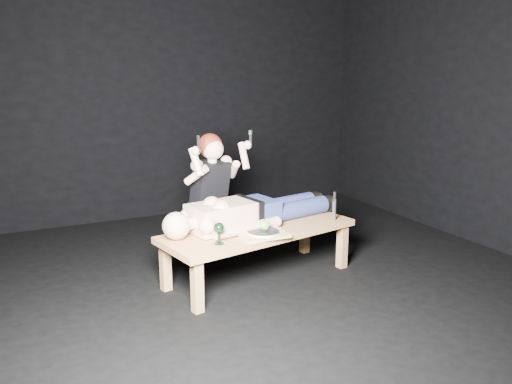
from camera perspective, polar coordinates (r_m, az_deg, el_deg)
ground at (r=4.42m, az=0.55°, el=-10.20°), size 5.00×5.00×0.00m
back_wall at (r=6.39m, az=-9.68°, el=10.76°), size 5.00×0.00×5.00m
table at (r=4.50m, az=0.28°, el=-6.65°), size 1.76×0.93×0.45m
lying_man at (r=4.52m, az=-0.14°, el=-1.70°), size 1.86×0.87×0.28m
kneeling_woman at (r=4.81m, az=-5.49°, el=-0.48°), size 0.81×0.87×1.24m
serving_tray at (r=4.22m, az=0.76°, el=-4.65°), size 0.39×0.28×0.02m
plate at (r=4.21m, az=0.76°, el=-4.37°), size 0.26×0.26×0.02m
apple at (r=4.22m, az=0.95°, el=-3.64°), size 0.08×0.08×0.08m
goblet at (r=4.01m, az=-4.05°, el=-4.50°), size 0.10×0.10×0.17m
fork_flat at (r=4.07m, az=-2.38°, el=-5.48°), size 0.11×0.16×0.01m
knife_flat at (r=4.30m, az=2.04°, el=-4.43°), size 0.08×0.17×0.01m
spoon_flat at (r=4.37m, az=1.34°, el=-4.13°), size 0.17×0.09×0.01m
carving_knife at (r=4.66m, az=8.50°, el=-1.54°), size 0.04×0.04×0.26m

